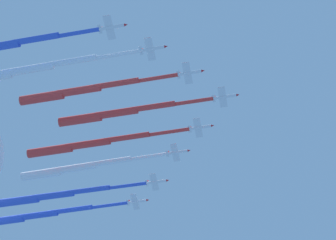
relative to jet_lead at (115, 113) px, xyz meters
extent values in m
cylinder|color=silver|center=(14.26, 38.35, 0.03)|extent=(4.24, 8.88, 1.23)
cone|color=red|center=(15.99, 43.09, 0.03)|extent=(1.54, 1.62, 1.17)
cylinder|color=black|center=(12.63, 33.89, 0.03)|extent=(1.07, 0.88, 0.92)
ellipsoid|color=black|center=(14.88, 40.23, 0.49)|extent=(1.44, 2.07, 0.77)
cube|color=silver|center=(14.08, 37.84, -0.02)|extent=(8.77, 5.40, 1.20)
cube|color=red|center=(10.48, 39.15, -0.44)|extent=(1.45, 2.40, 0.19)
cube|color=red|center=(17.66, 36.53, 0.53)|extent=(1.45, 2.40, 0.19)
cube|color=silver|center=(12.96, 34.80, 0.03)|extent=(3.37, 2.13, 0.50)
cube|color=red|center=(12.85, 34.84, 0.97)|extent=(0.82, 1.44, 1.90)
cylinder|color=red|center=(10.09, 26.95, 0.03)|extent=(7.07, 15.86, 1.57)
cylinder|color=red|center=(5.50, 13.52, 0.07)|extent=(7.80, 16.13, 2.35)
cylinder|color=red|center=(0.25, 0.34, 0.01)|extent=(8.54, 16.40, 3.13)
cylinder|color=red|center=(-5.03, -12.84, -0.04)|extent=(9.27, 16.67, 3.91)
cylinder|color=silver|center=(-1.05, 32.29, -0.43)|extent=(4.34, 8.88, 1.28)
cone|color=red|center=(0.72, 37.02, -0.43)|extent=(1.59, 1.64, 1.21)
cylinder|color=black|center=(-2.71, 27.84, -0.43)|extent=(1.11, 0.90, 0.96)
ellipsoid|color=black|center=(-0.43, 34.17, 0.03)|extent=(1.48, 2.08, 0.80)
cube|color=silver|center=(-1.23, 31.78, -0.48)|extent=(8.71, 5.43, 1.62)
cube|color=red|center=(-4.79, 33.11, -1.09)|extent=(1.47, 2.40, 0.22)
cube|color=red|center=(2.31, 30.46, 0.26)|extent=(1.47, 2.40, 0.22)
cube|color=silver|center=(-2.37, 28.75, -0.43)|extent=(3.35, 2.14, 0.66)
cube|color=red|center=(-2.52, 28.80, 0.50)|extent=(0.91, 1.47, 1.89)
cylinder|color=red|center=(-5.54, 20.24, -0.43)|extent=(7.79, 17.40, 1.62)
cylinder|color=red|center=(-10.71, 5.50, -0.38)|extent=(8.55, 17.68, 2.44)
cylinder|color=red|center=(-16.55, -8.99, -0.45)|extent=(9.32, 17.96, 3.25)
cylinder|color=red|center=(-22.41, -23.47, -0.53)|extent=(10.08, 18.25, 4.06)
cylinder|color=silver|center=(21.89, 23.77, 0.78)|extent=(4.33, 8.88, 1.27)
cone|color=red|center=(23.65, 28.50, 0.78)|extent=(1.59, 1.64, 1.21)
cylinder|color=black|center=(20.23, 19.32, 0.78)|extent=(1.10, 0.90, 0.95)
ellipsoid|color=black|center=(22.51, 25.65, 1.24)|extent=(1.47, 2.08, 0.80)
cube|color=silver|center=(21.71, 23.26, 0.73)|extent=(8.72, 5.42, 1.58)
cube|color=red|center=(18.14, 24.59, 0.14)|extent=(1.46, 2.40, 0.22)
cube|color=red|center=(25.25, 21.94, 1.46)|extent=(1.46, 2.40, 0.22)
cube|color=silver|center=(20.57, 20.23, 0.78)|extent=(3.35, 2.14, 0.65)
cube|color=red|center=(20.42, 20.28, 1.72)|extent=(0.90, 1.47, 1.89)
cylinder|color=red|center=(17.65, 12.36, 0.78)|extent=(7.23, 15.92, 1.62)
cylinder|color=red|center=(12.95, -1.10, 0.83)|extent=(7.99, 16.20, 2.43)
cylinder|color=red|center=(7.60, -14.31, 0.76)|extent=(8.75, 16.49, 3.24)
cylinder|color=red|center=(2.23, -27.51, 0.69)|extent=(9.51, 16.77, 4.05)
cylinder|color=silver|center=(-16.35, 26.23, 1.12)|extent=(4.40, 8.84, 1.24)
cone|color=red|center=(-14.53, 30.94, 1.12)|extent=(1.57, 1.64, 1.18)
cylinder|color=black|center=(-18.06, 21.79, 1.12)|extent=(1.09, 0.89, 0.93)
ellipsoid|color=black|center=(-15.70, 28.10, 1.58)|extent=(1.47, 2.08, 0.78)
cube|color=silver|center=(-16.54, 25.72, 1.07)|extent=(8.75, 5.52, 1.31)
cube|color=red|center=(-20.10, 27.09, 0.60)|extent=(1.49, 2.40, 0.20)
cube|color=red|center=(-12.99, 24.35, 1.68)|extent=(1.49, 2.40, 0.20)
cube|color=silver|center=(-17.71, 22.70, 1.12)|extent=(3.37, 2.17, 0.55)
cube|color=red|center=(-17.83, 22.75, 2.06)|extent=(0.86, 1.44, 1.90)
cylinder|color=white|center=(-20.83, 14.60, 1.12)|extent=(7.60, 16.47, 1.58)
cylinder|color=white|center=(-25.88, 0.67, 1.16)|extent=(8.34, 16.76, 2.37)
cylinder|color=white|center=(-31.59, -13.02, 1.10)|extent=(9.08, 17.04, 3.16)
cylinder|color=white|center=(-37.33, -26.69, 1.04)|extent=(9.82, 17.32, 3.95)
cylinder|color=silver|center=(29.52, 9.19, 0.68)|extent=(4.33, 8.88, 1.27)
cone|color=red|center=(31.29, 13.92, 0.68)|extent=(1.59, 1.64, 1.21)
cylinder|color=black|center=(27.87, 4.74, 0.68)|extent=(1.10, 0.90, 0.96)
ellipsoid|color=black|center=(30.14, 11.07, 1.14)|extent=(1.47, 2.08, 0.80)
cube|color=silver|center=(29.34, 8.68, 0.63)|extent=(8.72, 5.43, 1.59)
cube|color=red|center=(25.78, 10.01, 0.03)|extent=(1.46, 2.40, 0.22)
cube|color=red|center=(32.89, 7.36, 1.36)|extent=(1.46, 2.40, 0.22)
cube|color=silver|center=(28.21, 5.64, 0.68)|extent=(3.35, 2.14, 0.65)
cube|color=red|center=(28.05, 5.70, 1.61)|extent=(0.91, 1.47, 1.89)
cylinder|color=white|center=(25.02, -2.91, 0.68)|extent=(7.82, 17.50, 1.62)
cylinder|color=white|center=(19.81, -17.73, 0.73)|extent=(8.58, 17.78, 2.43)
cylinder|color=white|center=(13.95, -32.31, 0.66)|extent=(9.34, 18.06, 3.24)
cylinder|color=silver|center=(-31.65, 20.17, -1.39)|extent=(4.27, 8.89, 1.26)
cone|color=red|center=(-29.92, 24.91, -1.39)|extent=(1.57, 1.63, 1.20)
cylinder|color=black|center=(-33.28, 15.70, -1.39)|extent=(1.10, 0.89, 0.95)
ellipsoid|color=black|center=(-31.05, 22.05, -0.93)|extent=(1.46, 2.08, 0.79)
cube|color=silver|center=(-31.83, 19.65, -1.44)|extent=(8.73, 5.38, 1.50)
cube|color=red|center=(-35.41, 20.96, -1.99)|extent=(1.45, 2.40, 0.21)
cube|color=red|center=(-28.27, 18.36, -0.75)|extent=(1.45, 2.40, 0.21)
cube|color=silver|center=(-32.94, 16.61, -1.39)|extent=(3.36, 2.12, 0.62)
cube|color=red|center=(-33.09, 16.67, -0.45)|extent=(0.88, 1.46, 1.89)
cylinder|color=blue|center=(-36.04, 8.10, -1.39)|extent=(7.64, 17.39, 1.61)
cylinder|color=blue|center=(-41.10, -6.65, -1.34)|extent=(8.40, 17.67, 2.41)
cylinder|color=blue|center=(-46.81, -21.15, -1.41)|extent=(9.15, 17.94, 3.22)
cylinder|color=blue|center=(-52.55, -35.65, -1.48)|extent=(9.91, 18.22, 4.02)
cylinder|color=silver|center=(37.16, -5.39, -2.28)|extent=(4.31, 8.88, 1.27)
cone|color=red|center=(38.91, -0.66, -2.28)|extent=(1.58, 1.64, 1.21)
cylinder|color=black|center=(35.52, -9.85, -2.28)|extent=(1.10, 0.89, 0.95)
ellipsoid|color=black|center=(37.77, -3.51, -1.82)|extent=(1.47, 2.08, 0.80)
cube|color=silver|center=(36.98, -5.90, -2.33)|extent=(8.72, 5.41, 1.56)
cube|color=red|center=(33.41, -4.59, -2.91)|extent=(1.46, 2.40, 0.22)
cube|color=red|center=(40.53, -7.21, -1.61)|extent=(1.46, 2.40, 0.22)
cube|color=silver|center=(35.85, -8.94, -2.28)|extent=(3.36, 2.13, 0.64)
cube|color=red|center=(35.70, -8.89, -1.34)|extent=(0.90, 1.47, 1.89)
cylinder|color=blue|center=(33.02, -16.63, -2.28)|extent=(7.02, 15.49, 1.62)
cylinder|color=blue|center=(28.50, -29.71, -2.23)|extent=(7.78, 15.77, 2.42)
cylinder|color=silver|center=(-46.95, 14.10, 0.84)|extent=(4.38, 8.87, 1.28)
cone|color=red|center=(-45.17, 18.83, 0.84)|extent=(1.60, 1.65, 1.22)
cylinder|color=black|center=(-48.63, 9.66, 0.84)|extent=(1.11, 0.90, 0.96)
ellipsoid|color=black|center=(-46.33, 15.99, 1.30)|extent=(1.49, 2.09, 0.81)
cube|color=silver|center=(-47.14, 13.59, 0.79)|extent=(8.71, 5.45, 1.66)
cube|color=red|center=(-50.69, 14.94, 0.16)|extent=(1.47, 2.40, 0.23)
cube|color=red|center=(-43.61, 12.26, 1.56)|extent=(1.47, 2.40, 0.23)
cube|color=silver|center=(-48.29, 10.57, 0.84)|extent=(3.35, 2.15, 0.68)
cube|color=red|center=(-48.45, 10.63, 1.78)|extent=(0.93, 1.47, 1.89)
cylinder|color=blue|center=(-51.54, 1.98, 0.84)|extent=(7.96, 17.60, 1.63)
cylinder|color=blue|center=(-56.85, -12.93, 0.90)|extent=(8.72, 17.89, 2.45)
cylinder|color=blue|center=(-62.83, -27.59, 0.82)|extent=(9.48, 18.18, 3.26)
cylinder|color=blue|center=(-68.82, -42.24, 0.74)|extent=(10.24, 18.46, 4.08)
camera|label=1|loc=(126.27, -1.56, -161.83)|focal=58.40mm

